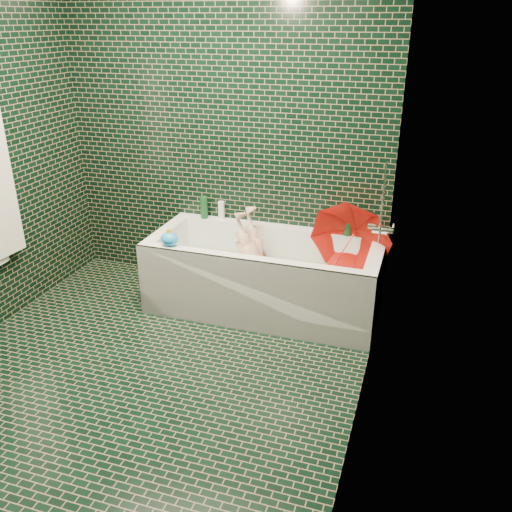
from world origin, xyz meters
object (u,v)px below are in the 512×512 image
(umbrella, at_px, (346,247))
(bath_toy, at_px, (169,239))
(bathtub, at_px, (264,283))
(rubber_duck, at_px, (349,228))
(child, at_px, (255,266))

(umbrella, relative_size, bath_toy, 4.06)
(bathtub, bearing_deg, rubber_duck, 32.75)
(rubber_duck, xyz_separation_m, bath_toy, (-1.17, -0.64, 0.02))
(child, height_order, umbrella, umbrella)
(umbrella, height_order, rubber_duck, umbrella)
(child, height_order, rubber_duck, rubber_duck)
(umbrella, bearing_deg, child, -163.79)
(bath_toy, bearing_deg, umbrella, 26.46)
(child, bearing_deg, bath_toy, -41.86)
(bath_toy, bearing_deg, bathtub, 34.50)
(child, distance_m, bath_toy, 0.70)
(child, xyz_separation_m, bath_toy, (-0.52, -0.35, 0.29))
(child, bearing_deg, rubber_duck, 127.96)
(umbrella, bearing_deg, rubber_duck, 110.86)
(bathtub, xyz_separation_m, rubber_duck, (0.56, 0.36, 0.38))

